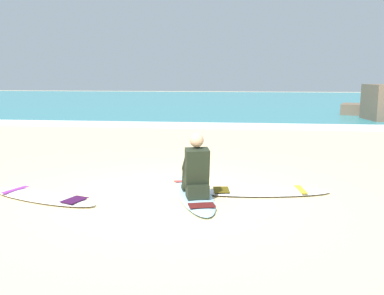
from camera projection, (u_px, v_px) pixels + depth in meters
name	position (u px, v px, depth m)	size (l,w,h in m)	color
ground_plane	(170.00, 198.00, 6.57)	(80.00, 80.00, 0.00)	beige
sea	(227.00, 101.00, 28.68)	(80.00, 28.00, 0.10)	teal
breaking_foam	(212.00, 125.00, 15.27)	(80.00, 0.90, 0.11)	white
surfboard_main	(194.00, 193.00, 6.68)	(1.11, 2.37, 0.08)	#9ED1E5
surfer_seated	(196.00, 172.00, 6.38)	(0.51, 0.76, 0.95)	black
surfboard_spare_near	(42.00, 196.00, 6.51)	(2.07, 1.18, 0.08)	white
surfboard_spare_far	(264.00, 192.00, 6.77)	(2.14, 0.80, 0.08)	silver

